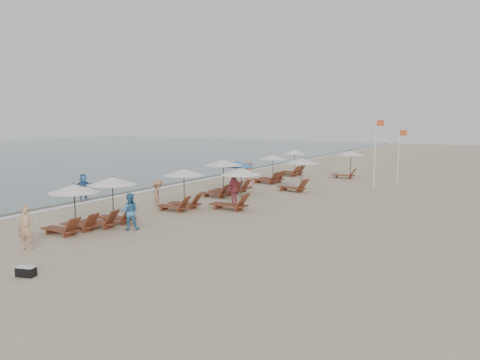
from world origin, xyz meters
The scene contains 22 objects.
ground centered at (0.00, 0.00, 0.00)m, with size 160.00×160.00×0.00m, color tan.
wet_sand_band centered at (-12.50, 10.00, 0.00)m, with size 3.20×140.00×0.01m, color #6B5E4C.
foam_line centered at (-11.20, 10.00, 0.01)m, with size 0.50×140.00×0.02m, color white.
lounger_station_0 centered at (-5.94, -2.35, 1.13)m, with size 2.41×2.19×2.11m.
lounger_station_1 centered at (-5.60, -0.55, 1.16)m, with size 2.55×2.25×2.25m.
lounger_station_2 centered at (-5.11, 4.06, 1.15)m, with size 2.50×2.22×2.22m.
lounger_station_3 centered at (-5.63, 8.76, 1.29)m, with size 2.61×2.46×2.32m.
lounger_station_4 centered at (-5.70, 10.51, 1.17)m, with size 2.56×2.41×2.10m.
lounger_station_5 centered at (-5.82, 15.83, 0.99)m, with size 2.52×2.09×2.16m.
lounger_station_6 centered at (-6.29, 20.87, 1.05)m, with size 2.48×2.06×2.22m.
inland_station_0 centered at (-2.63, 5.54, 1.31)m, with size 2.77×2.24×2.22m.
inland_station_1 centered at (-2.35, 13.05, 1.38)m, with size 2.71×2.24×2.22m.
inland_station_2 centered at (-1.63, 21.64, 1.44)m, with size 2.58×2.24×2.22m.
beachgoer_near centered at (-5.27, -4.99, 0.84)m, with size 0.61×0.40×1.67m, color tan.
beachgoer_mid_a centered at (-4.25, -0.69, 0.81)m, with size 0.79×0.62×1.63m, color teal.
beachgoer_mid_b centered at (-5.95, 3.17, 0.84)m, with size 1.08×0.62×1.68m, color #9A694E.
beachgoer_far_a centered at (-3.36, 6.57, 0.94)m, with size 1.10×0.46×1.88m, color #BA4A5C.
beachgoer_far_b centered at (-5.91, 12.80, 0.94)m, with size 0.92×0.60×1.88m, color #A26558.
waterline_walker centered at (-12.17, 3.65, 0.77)m, with size 1.43×0.46×1.55m, color #305D92.
duffel_bag centered at (-2.67, -6.85, 0.16)m, with size 0.64×0.45×0.32m.
flag_pole_near centered at (1.69, 17.18, 2.72)m, with size 0.59×0.08×4.93m.
flag_pole_far centered at (2.66, 20.08, 2.34)m, with size 0.60×0.08×4.21m.
Camera 1 is at (10.07, -15.43, 4.83)m, focal length 34.95 mm.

